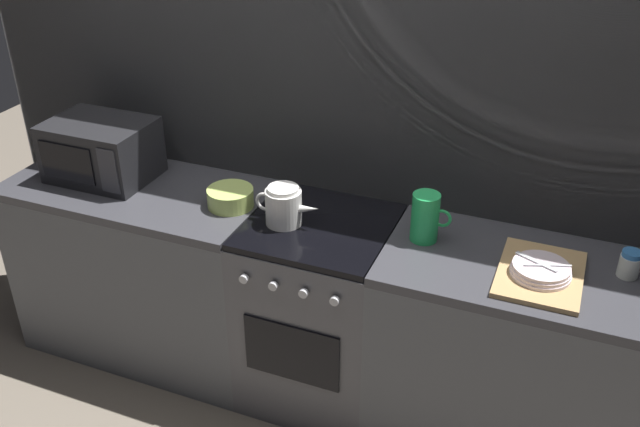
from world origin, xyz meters
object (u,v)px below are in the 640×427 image
Objects in this scene: pitcher at (425,217)px; microwave at (101,150)px; kettle at (284,206)px; spice_jar at (630,264)px; stove_unit at (319,311)px; mixing_bowl at (231,197)px; dish_pile at (540,272)px.

microwave is at bearing -179.37° from pitcher.
pitcher is (0.57, 0.09, 0.02)m from kettle.
pitcher is 1.90× the size of spice_jar.
stove_unit is 3.16× the size of kettle.
mixing_bowl reaches higher than dish_pile.
microwave is 2.28m from spice_jar.
stove_unit is at bearing 18.66° from kettle.
stove_unit is 8.57× the size of spice_jar.
spice_jar is (1.19, 0.08, 0.50)m from stove_unit.
pitcher is at bearing 6.30° from stove_unit.
kettle is at bearing -161.34° from stove_unit.
kettle is 1.03m from dish_pile.
spice_jar is at bearing 24.33° from dish_pile.
kettle is at bearing 179.57° from dish_pile.
mixing_bowl is at bearing 170.00° from kettle.
mixing_bowl is 1.90× the size of spice_jar.
microwave is 2.30× the size of pitcher.
spice_jar reaches higher than mixing_bowl.
pitcher is at bearing -177.59° from spice_jar.
stove_unit is 1.24m from microwave.
mixing_bowl is 0.85m from pitcher.
microwave reaches higher than stove_unit.
kettle is (0.95, -0.08, -0.05)m from microwave.
mixing_bowl is (0.68, -0.03, -0.10)m from microwave.
spice_jar is (2.27, 0.05, -0.08)m from microwave.
kettle is at bearing -170.61° from pitcher.
dish_pile is 3.81× the size of spice_jar.
kettle reaches higher than dish_pile.
dish_pile is at bearing -2.45° from microwave.
mixing_bowl reaches higher than stove_unit.
mixing_bowl is at bearing -176.91° from pitcher.
mixing_bowl is 1.60m from spice_jar.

